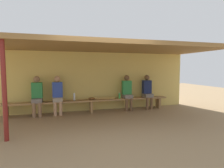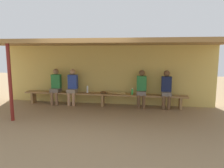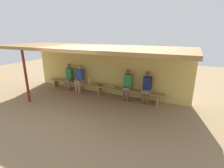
{
  "view_description": "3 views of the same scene",
  "coord_description": "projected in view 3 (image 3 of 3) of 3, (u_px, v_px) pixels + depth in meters",
  "views": [
    {
      "loc": [
        -1.11,
        -4.94,
        1.59
      ],
      "look_at": [
        0.69,
        1.21,
        1.04
      ],
      "focal_mm": 29.27,
      "sensor_mm": 36.0,
      "label": 1
    },
    {
      "loc": [
        1.59,
        -6.02,
        2.0
      ],
      "look_at": [
        0.37,
        1.39,
        0.84
      ],
      "focal_mm": 34.51,
      "sensor_mm": 36.0,
      "label": 2
    },
    {
      "loc": [
        3.79,
        -4.88,
        2.8
      ],
      "look_at": [
        0.87,
        1.1,
        0.76
      ],
      "focal_mm": 26.46,
      "sensor_mm": 36.0,
      "label": 3
    }
  ],
  "objects": [
    {
      "name": "player_leftmost",
      "position": [
        128.0,
        84.0,
        7.13
      ],
      "size": [
        0.34,
        0.42,
        1.34
      ],
      "color": "slate",
      "rests_on": "ground"
    },
    {
      "name": "baseball_glove_tan",
      "position": [
        100.0,
        85.0,
        7.76
      ],
      "size": [
        0.26,
        0.2,
        0.09
      ],
      "primitive_type": "ellipsoid",
      "rotation": [
        0.0,
        0.0,
        0.11
      ],
      "color": "brown",
      "rests_on": "bench"
    },
    {
      "name": "baseball_bat",
      "position": [
        108.0,
        86.0,
        7.6
      ],
      "size": [
        0.79,
        0.29,
        0.07
      ],
      "primitive_type": "cylinder",
      "rotation": [
        0.0,
        1.57,
        -0.29
      ],
      "color": "tan",
      "rests_on": "bench"
    },
    {
      "name": "ground_plane",
      "position": [
        80.0,
        107.0,
        6.6
      ],
      "size": [
        24.0,
        24.0,
        0.0
      ],
      "primitive_type": "plane",
      "color": "#937754"
    },
    {
      "name": "player_in_red",
      "position": [
        69.0,
        76.0,
        8.48
      ],
      "size": [
        0.34,
        0.42,
        1.34
      ],
      "color": "slate",
      "rests_on": "ground"
    },
    {
      "name": "water_bottle_blue",
      "position": [
        120.0,
        86.0,
        7.29
      ],
      "size": [
        0.07,
        0.07,
        0.22
      ],
      "color": "green",
      "rests_on": "bench"
    },
    {
      "name": "player_near_post",
      "position": [
        79.0,
        77.0,
        8.21
      ],
      "size": [
        0.34,
        0.42,
        1.34
      ],
      "color": "gray",
      "rests_on": "ground"
    },
    {
      "name": "water_bottle_orange",
      "position": [
        89.0,
        81.0,
        8.05
      ],
      "size": [
        0.07,
        0.07,
        0.26
      ],
      "color": "silver",
      "rests_on": "bench"
    },
    {
      "name": "bench",
      "position": [
        100.0,
        87.0,
        7.82
      ],
      "size": [
        6.0,
        0.36,
        0.46
      ],
      "color": "#9E7547",
      "rests_on": "ground"
    },
    {
      "name": "back_wall",
      "position": [
        104.0,
        70.0,
        8.0
      ],
      "size": [
        8.0,
        0.2,
        2.2
      ],
      "primitive_type": "cube",
      "color": "#D8BC60",
      "rests_on": "ground"
    },
    {
      "name": "support_post",
      "position": [
        26.0,
        77.0,
        6.74
      ],
      "size": [
        0.1,
        0.1,
        2.2
      ],
      "primitive_type": "cylinder",
      "color": "maroon",
      "rests_on": "ground"
    },
    {
      "name": "dugout_roof",
      "position": [
        88.0,
        48.0,
        6.54
      ],
      "size": [
        8.0,
        2.8,
        0.12
      ],
      "primitive_type": "cube",
      "color": "olive",
      "rests_on": "back_wall"
    },
    {
      "name": "player_with_sunglasses",
      "position": [
        147.0,
        86.0,
        6.78
      ],
      "size": [
        0.34,
        0.42,
        1.34
      ],
      "color": "slate",
      "rests_on": "ground"
    }
  ]
}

